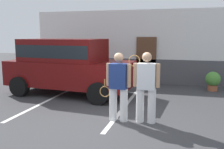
{
  "coord_description": "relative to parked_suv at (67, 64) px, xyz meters",
  "views": [
    {
      "loc": [
        1.7,
        -5.76,
        2.21
      ],
      "look_at": [
        -0.23,
        1.2,
        1.05
      ],
      "focal_mm": 40.06,
      "sensor_mm": 36.0,
      "label": 1
    }
  ],
  "objects": [
    {
      "name": "tennis_player_woman",
      "position": [
        3.24,
        -2.32,
        -0.21
      ],
      "size": [
        0.8,
        0.28,
        1.78
      ],
      "rotation": [
        0.0,
        0.0,
        3.14
      ],
      "color": "white",
      "rests_on": "ground_plane"
    },
    {
      "name": "potted_plant_by_porch",
      "position": [
        5.3,
        2.0,
        -0.72
      ],
      "size": [
        0.58,
        0.58,
        0.76
      ],
      "color": "#9E5638",
      "rests_on": "ground_plane"
    },
    {
      "name": "parking_stripe_1",
      "position": [
        2.43,
        -1.16,
        -1.14
      ],
      "size": [
        0.12,
        4.4,
        0.01
      ],
      "primitive_type": "cube",
      "color": "silver",
      "rests_on": "ground_plane"
    },
    {
      "name": "parked_suv",
      "position": [
        0.0,
        0.0,
        0.0
      ],
      "size": [
        4.75,
        2.48,
        2.05
      ],
      "rotation": [
        0.0,
        0.0,
        -0.09
      ],
      "color": "#590C0C",
      "rests_on": "ground_plane"
    },
    {
      "name": "tennis_player_man",
      "position": [
        2.54,
        -2.38,
        -0.24
      ],
      "size": [
        0.9,
        0.31,
        1.76
      ],
      "rotation": [
        0.0,
        0.0,
        3.05
      ],
      "color": "white",
      "rests_on": "ground_plane"
    },
    {
      "name": "parking_stripe_0",
      "position": [
        -0.24,
        -1.16,
        -1.14
      ],
      "size": [
        0.12,
        4.4,
        0.01
      ],
      "primitive_type": "cube",
      "color": "silver",
      "rests_on": "ground_plane"
    },
    {
      "name": "ground_plane",
      "position": [
        2.35,
        -2.66,
        -1.15
      ],
      "size": [
        40.0,
        40.0,
        0.0
      ],
      "primitive_type": "plane",
      "color": "#38383A"
    },
    {
      "name": "house_frontage",
      "position": [
        2.35,
        3.1,
        0.41
      ],
      "size": [
        10.5,
        0.4,
        3.31
      ],
      "color": "white",
      "rests_on": "ground_plane"
    }
  ]
}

